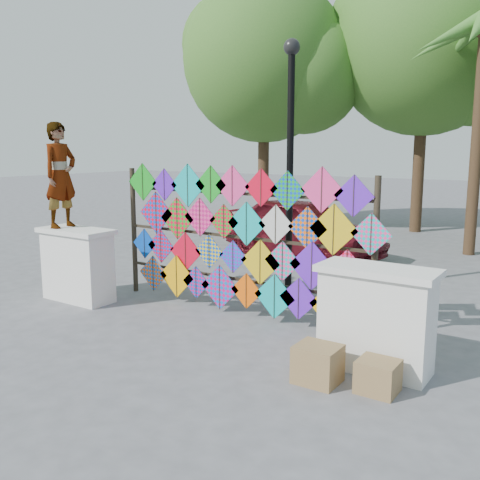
# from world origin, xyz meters

# --- Properties ---
(ground) EXTENTS (80.00, 80.00, 0.00)m
(ground) POSITION_xyz_m (0.00, 0.00, 0.00)
(ground) COLOR gray
(ground) RESTS_ON ground
(parapet_left) EXTENTS (1.40, 0.65, 1.28)m
(parapet_left) POSITION_xyz_m (-2.70, -0.20, 0.65)
(parapet_left) COLOR white
(parapet_left) RESTS_ON ground
(parapet_right) EXTENTS (1.40, 0.65, 1.28)m
(parapet_right) POSITION_xyz_m (2.70, -0.20, 0.65)
(parapet_right) COLOR white
(parapet_right) RESTS_ON ground
(kite_rack) EXTENTS (4.92, 0.24, 2.41)m
(kite_rack) POSITION_xyz_m (0.10, 0.72, 1.21)
(kite_rack) COLOR #2C2418
(kite_rack) RESTS_ON ground
(tree_west) EXTENTS (5.85, 5.20, 8.01)m
(tree_west) POSITION_xyz_m (-4.40, 9.03, 5.38)
(tree_west) COLOR #47371E
(tree_west) RESTS_ON ground
(tree_mid) EXTENTS (6.30, 5.60, 8.61)m
(tree_mid) POSITION_xyz_m (0.11, 11.03, 5.77)
(tree_mid) COLOR #47371E
(tree_mid) RESTS_ON ground
(vendor_woman) EXTENTS (0.49, 0.70, 1.83)m
(vendor_woman) POSITION_xyz_m (-3.03, -0.20, 2.19)
(vendor_woman) COLOR #99999E
(vendor_woman) RESTS_ON parapet_left
(sedan) EXTENTS (4.51, 2.46, 1.46)m
(sedan) POSITION_xyz_m (-1.23, 5.49, 0.73)
(sedan) COLOR #5E1019
(sedan) RESTS_ON ground
(lamppost) EXTENTS (0.28, 0.28, 4.46)m
(lamppost) POSITION_xyz_m (0.30, 2.00, 2.69)
(lamppost) COLOR black
(lamppost) RESTS_ON ground
(cardboard_box_near) EXTENTS (0.49, 0.44, 0.44)m
(cardboard_box_near) POSITION_xyz_m (2.28, -0.90, 0.22)
(cardboard_box_near) COLOR #977F49
(cardboard_box_near) RESTS_ON ground
(cardboard_box_far) EXTENTS (0.43, 0.40, 0.36)m
(cardboard_box_far) POSITION_xyz_m (2.94, -0.76, 0.18)
(cardboard_box_far) COLOR #977F49
(cardboard_box_far) RESTS_ON ground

